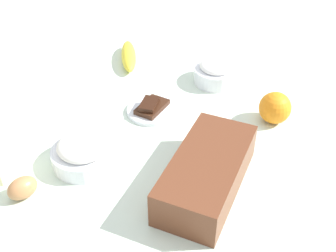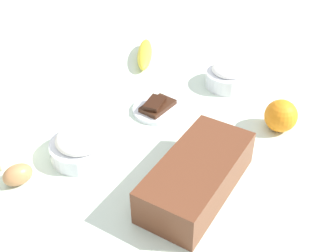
{
  "view_description": "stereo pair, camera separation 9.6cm",
  "coord_description": "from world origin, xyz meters",
  "views": [
    {
      "loc": [
        0.69,
        0.33,
        0.62
      ],
      "look_at": [
        0.0,
        0.0,
        0.04
      ],
      "focal_mm": 44.55,
      "sensor_mm": 36.0,
      "label": 1
    },
    {
      "loc": [
        0.65,
        0.42,
        0.62
      ],
      "look_at": [
        0.0,
        0.0,
        0.04
      ],
      "focal_mm": 44.55,
      "sensor_mm": 36.0,
      "label": 2
    }
  ],
  "objects": [
    {
      "name": "sugar_bowl",
      "position": [
        -0.3,
        0.01,
        0.03
      ],
      "size": [
        0.13,
        0.13,
        0.07
      ],
      "color": "white",
      "rests_on": "ground_plane"
    },
    {
      "name": "flour_bowl",
      "position": [
        0.15,
        -0.13,
        0.03
      ],
      "size": [
        0.14,
        0.14,
        0.07
      ],
      "color": "white",
      "rests_on": "ground_plane"
    },
    {
      "name": "chocolate_plate",
      "position": [
        -0.08,
        -0.09,
        0.01
      ],
      "size": [
        0.13,
        0.13,
        0.03
      ],
      "color": "white",
      "rests_on": "ground_plane"
    },
    {
      "name": "banana",
      "position": [
        -0.29,
        -0.27,
        0.02
      ],
      "size": [
        0.18,
        0.14,
        0.04
      ],
      "primitive_type": "ellipsoid",
      "rotation": [
        0.0,
        0.0,
        3.7
      ],
      "color": "yellow",
      "rests_on": "ground_plane"
    },
    {
      "name": "egg_near_butter",
      "position": [
        0.29,
        -0.18,
        0.02
      ],
      "size": [
        0.07,
        0.06,
        0.04
      ],
      "primitive_type": "ellipsoid",
      "rotation": [
        0.0,
        1.57,
        5.92
      ],
      "color": "#B47A4A",
      "rests_on": "ground_plane"
    },
    {
      "name": "orange_fruit",
      "position": [
        -0.18,
        0.21,
        0.04
      ],
      "size": [
        0.08,
        0.08,
        0.08
      ],
      "primitive_type": "sphere",
      "color": "orange",
      "rests_on": "ground_plane"
    },
    {
      "name": "ground_plane",
      "position": [
        0.0,
        0.0,
        -0.01
      ],
      "size": [
        2.4,
        2.4,
        0.02
      ],
      "primitive_type": "cube",
      "color": "silver"
    },
    {
      "name": "loaf_pan",
      "position": [
        0.11,
        0.14,
        0.04
      ],
      "size": [
        0.28,
        0.14,
        0.08
      ],
      "rotation": [
        0.0,
        0.0,
        0.03
      ],
      "color": "brown",
      "rests_on": "ground_plane"
    }
  ]
}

